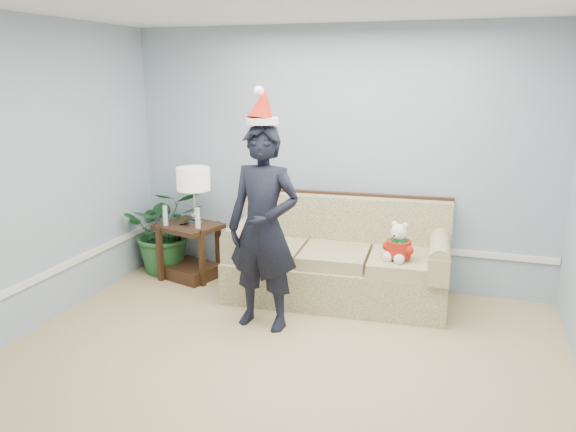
# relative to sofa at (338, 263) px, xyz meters

# --- Properties ---
(room_shell) EXTENTS (4.54, 5.04, 2.74)m
(room_shell) POSITION_rel_sofa_xyz_m (-0.14, -2.05, 0.99)
(room_shell) COLOR tan
(room_shell) RESTS_ON ground
(wainscot_trim) EXTENTS (4.49, 4.99, 0.06)m
(wainscot_trim) POSITION_rel_sofa_xyz_m (-1.32, -0.87, 0.09)
(wainscot_trim) COLOR white
(wainscot_trim) RESTS_ON room_shell
(sofa) EXTENTS (2.21, 1.04, 1.01)m
(sofa) POSITION_rel_sofa_xyz_m (0.00, 0.00, 0.00)
(sofa) COLOR #58602D
(sofa) RESTS_ON room_shell
(side_table) EXTENTS (0.76, 0.69, 0.61)m
(side_table) POSITION_rel_sofa_xyz_m (-1.69, 0.03, -0.12)
(side_table) COLOR #341C13
(side_table) RESTS_ON room_shell
(table_lamp) EXTENTS (0.36, 0.36, 0.63)m
(table_lamp) POSITION_rel_sofa_xyz_m (-1.60, 0.03, 0.74)
(table_lamp) COLOR silver
(table_lamp) RESTS_ON side_table
(candle_pair) EXTENTS (0.44, 0.06, 0.22)m
(candle_pair) POSITION_rel_sofa_xyz_m (-1.71, -0.07, 0.35)
(candle_pair) COLOR silver
(candle_pair) RESTS_ON side_table
(houseplant) EXTENTS (1.14, 1.10, 0.97)m
(houseplant) POSITION_rel_sofa_xyz_m (-2.03, 0.14, 0.13)
(houseplant) COLOR #21572A
(houseplant) RESTS_ON room_shell
(man) EXTENTS (0.70, 0.50, 1.81)m
(man) POSITION_rel_sofa_xyz_m (-0.47, -0.86, 0.55)
(man) COLOR black
(man) RESTS_ON room_shell
(santa_hat) EXTENTS (0.34, 0.37, 0.32)m
(santa_hat) POSITION_rel_sofa_xyz_m (-0.47, -0.84, 1.58)
(santa_hat) COLOR white
(santa_hat) RESTS_ON man
(teddy_bear) EXTENTS (0.29, 0.29, 0.37)m
(teddy_bear) POSITION_rel_sofa_xyz_m (0.63, -0.24, 0.31)
(teddy_bear) COLOR white
(teddy_bear) RESTS_ON sofa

